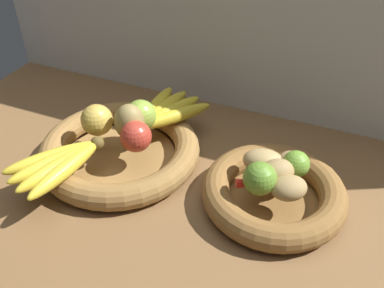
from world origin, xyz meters
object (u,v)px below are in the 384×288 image
(banana_bunch_back, at_px, (165,111))
(lime_far, at_px, (296,164))
(pear_brown, at_px, (130,121))
(chili_pepper, at_px, (265,182))
(potato_back, at_px, (291,163))
(apple_red_right, at_px, (136,136))
(potato_large, at_px, (277,172))
(potato_oblong, at_px, (263,161))
(lime_near, at_px, (260,178))
(apple_green_back, at_px, (141,116))
(fruit_bowl_left, at_px, (120,150))
(fruit_bowl_right, at_px, (273,193))
(banana_bunch_front, at_px, (59,163))
(apple_golden_left, at_px, (97,120))
(potato_small, at_px, (289,188))

(banana_bunch_back, xyz_separation_m, lime_far, (0.32, -0.08, 0.01))
(pear_brown, bearing_deg, chili_pepper, -7.04)
(potato_back, bearing_deg, apple_red_right, -170.22)
(pear_brown, distance_m, potato_large, 0.32)
(potato_oblong, height_order, lime_near, lime_near)
(potato_oblong, bearing_deg, apple_green_back, 173.83)
(banana_bunch_back, bearing_deg, fruit_bowl_left, -114.69)
(fruit_bowl_right, height_order, apple_red_right, apple_red_right)
(apple_red_right, bearing_deg, banana_bunch_front, -133.22)
(apple_green_back, height_order, banana_bunch_front, apple_green_back)
(potato_large, bearing_deg, apple_green_back, 169.91)
(lime_near, bearing_deg, chili_pepper, 67.46)
(apple_golden_left, relative_size, potato_large, 1.03)
(banana_bunch_front, distance_m, lime_far, 0.46)
(fruit_bowl_right, bearing_deg, banana_bunch_back, 157.59)
(fruit_bowl_right, distance_m, chili_pepper, 0.04)
(lime_near, bearing_deg, pear_brown, 169.38)
(potato_small, bearing_deg, banana_bunch_front, -167.03)
(potato_oblong, xyz_separation_m, lime_far, (0.06, 0.01, 0.00))
(fruit_bowl_left, relative_size, lime_far, 6.63)
(fruit_bowl_left, bearing_deg, potato_back, 6.37)
(potato_oblong, xyz_separation_m, lime_near, (0.01, -0.06, 0.01))
(potato_back, xyz_separation_m, lime_near, (-0.04, -0.08, 0.01))
(apple_golden_left, distance_m, potato_oblong, 0.36)
(banana_bunch_front, height_order, potato_large, potato_large)
(apple_golden_left, height_order, pear_brown, pear_brown)
(apple_golden_left, relative_size, lime_far, 1.30)
(apple_green_back, relative_size, banana_bunch_front, 0.34)
(lime_near, distance_m, chili_pepper, 0.03)
(apple_red_right, xyz_separation_m, potato_small, (0.32, -0.02, -0.01))
(apple_golden_left, distance_m, apple_red_right, 0.11)
(fruit_bowl_right, relative_size, apple_golden_left, 4.06)
(fruit_bowl_left, relative_size, potato_large, 5.25)
(potato_back, bearing_deg, banana_bunch_back, 165.63)
(pear_brown, xyz_separation_m, potato_back, (0.34, 0.02, -0.02))
(apple_golden_left, height_order, chili_pepper, apple_golden_left)
(fruit_bowl_left, distance_m, apple_green_back, 0.09)
(potato_oblong, bearing_deg, chili_pepper, -68.70)
(fruit_bowl_left, height_order, apple_golden_left, apple_golden_left)
(fruit_bowl_right, xyz_separation_m, potato_large, (0.00, 0.00, 0.05))
(apple_green_back, relative_size, lime_near, 1.12)
(apple_green_back, distance_m, apple_red_right, 0.07)
(fruit_bowl_left, xyz_separation_m, lime_far, (0.37, 0.04, 0.06))
(apple_green_back, height_order, potato_back, apple_green_back)
(banana_bunch_front, height_order, lime_near, lime_near)
(chili_pepper, bearing_deg, potato_large, 20.61)
(potato_oblong, bearing_deg, apple_red_right, -171.49)
(potato_back, relative_size, lime_near, 0.97)
(apple_red_right, bearing_deg, pear_brown, 132.75)
(potato_large, height_order, chili_pepper, potato_large)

